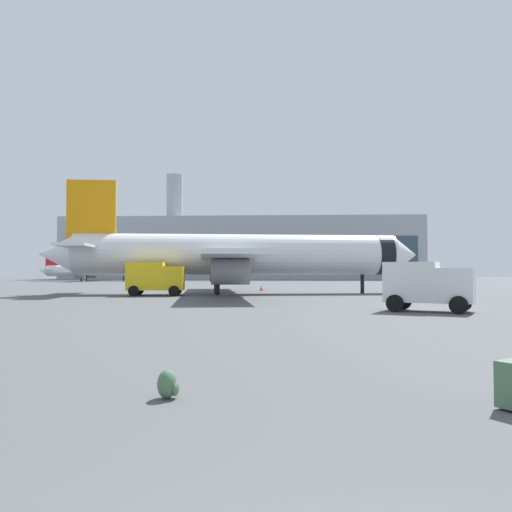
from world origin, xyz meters
TOP-DOWN VIEW (x-y plane):
  - airplane_at_gate at (-4.72, 45.94)m, footprint 35.72×32.36m
  - airplane_taxiing at (-41.70, 105.39)m, footprint 21.90×19.70m
  - service_truck at (-11.30, 41.60)m, footprint 5.00×2.94m
  - cargo_van at (7.33, 25.03)m, footprint 4.83×3.74m
  - safety_cone_near at (-15.21, 51.25)m, footprint 0.44×0.44m
  - safety_cone_mid at (-2.63, 53.68)m, footprint 0.44×0.44m
  - traveller_backpack at (-2.09, 6.10)m, footprint 0.36×0.40m
  - terminal_building at (-11.65, 134.24)m, footprint 92.66×17.75m

SIDE VIEW (x-z plane):
  - traveller_backpack at x=-2.09m, z-range -0.01..0.47m
  - safety_cone_mid at x=-2.63m, z-range -0.01..0.60m
  - safety_cone_near at x=-15.21m, z-range -0.01..0.82m
  - cargo_van at x=7.33m, z-range 0.15..2.75m
  - service_truck at x=-11.30m, z-range 0.16..3.05m
  - airplane_taxiing at x=-41.70m, z-range -0.98..5.47m
  - airplane_at_gate at x=-4.72m, z-range -1.59..8.91m
  - terminal_building at x=-11.65m, z-range -5.88..22.21m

